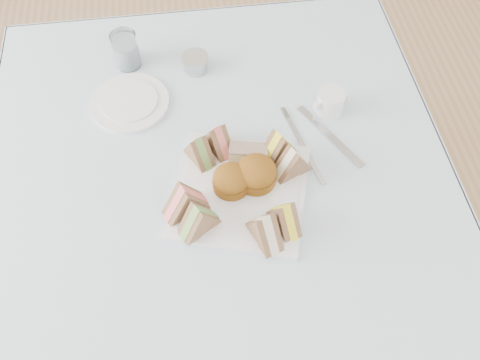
{
  "coord_description": "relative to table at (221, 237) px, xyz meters",
  "views": [
    {
      "loc": [
        -0.03,
        -0.65,
        1.66
      ],
      "look_at": [
        0.04,
        -0.09,
        0.8
      ],
      "focal_mm": 38.0,
      "sensor_mm": 36.0,
      "label": 1
    }
  ],
  "objects": [
    {
      "name": "sandwich_br_b",
      "position": [
        0.13,
        -0.02,
        0.43
      ],
      "size": [
        0.1,
        0.08,
        0.08
      ],
      "primitive_type": null,
      "rotation": [
        0.0,
        0.0,
        -2.63
      ],
      "color": "#9E755C",
      "rests_on": "serving_plate"
    },
    {
      "name": "table",
      "position": [
        0.0,
        0.0,
        0.0
      ],
      "size": [
        0.9,
        0.9,
        0.74
      ],
      "primitive_type": "cube",
      "color": "brown",
      "rests_on": "floor"
    },
    {
      "name": "sandwich_br_a",
      "position": [
        0.15,
        -0.06,
        0.43
      ],
      "size": [
        0.09,
        0.07,
        0.08
      ],
      "primitive_type": null,
      "rotation": [
        0.0,
        0.0,
        -2.73
      ],
      "color": "#9E755C",
      "rests_on": "serving_plate"
    },
    {
      "name": "creamer_jug",
      "position": [
        0.28,
        0.11,
        0.4
      ],
      "size": [
        0.09,
        0.09,
        0.06
      ],
      "primitive_type": "cylinder",
      "rotation": [
        0.0,
        0.0,
        0.42
      ],
      "color": "white",
      "rests_on": "tablecloth"
    },
    {
      "name": "scone_left",
      "position": [
        0.02,
        -0.08,
        0.41
      ],
      "size": [
        0.09,
        0.09,
        0.05
      ],
      "primitive_type": "cylinder",
      "rotation": [
        0.0,
        0.0,
        -0.16
      ],
      "color": "brown",
      "rests_on": "serving_plate"
    },
    {
      "name": "tablecloth",
      "position": [
        0.0,
        0.0,
        0.37
      ],
      "size": [
        1.02,
        1.02,
        0.01
      ],
      "primitive_type": "cube",
      "color": "silver",
      "rests_on": "table"
    },
    {
      "name": "pastry_slice",
      "position": [
        0.07,
        -0.01,
        0.41
      ],
      "size": [
        0.09,
        0.05,
        0.04
      ],
      "primitive_type": "cube",
      "rotation": [
        0.0,
        0.0,
        -0.22
      ],
      "color": "#CFC287",
      "rests_on": "serving_plate"
    },
    {
      "name": "sandwich_bl_a",
      "position": [
        -0.04,
        -0.0,
        0.42
      ],
      "size": [
        0.07,
        0.09,
        0.07
      ],
      "primitive_type": null,
      "rotation": [
        0.0,
        0.0,
        2.05
      ],
      "color": "#9E755C",
      "rests_on": "serving_plate"
    },
    {
      "name": "sandwich_bl_b",
      "position": [
        0.01,
        0.02,
        0.42
      ],
      "size": [
        0.07,
        0.09,
        0.07
      ],
      "primitive_type": null,
      "rotation": [
        0.0,
        0.0,
        2.03
      ],
      "color": "#9E755C",
      "rests_on": "serving_plate"
    },
    {
      "name": "sandwich_fl_b",
      "position": [
        -0.05,
        -0.17,
        0.43
      ],
      "size": [
        0.09,
        0.08,
        0.08
      ],
      "primitive_type": null,
      "rotation": [
        0.0,
        0.0,
        0.54
      ],
      "color": "#9E755C",
      "rests_on": "serving_plate"
    },
    {
      "name": "serving_plate",
      "position": [
        0.04,
        -0.09,
        0.38
      ],
      "size": [
        0.34,
        0.34,
        0.01
      ],
      "primitive_type": "cube",
      "rotation": [
        0.0,
        0.0,
        -0.3
      ],
      "color": "white",
      "rests_on": "tablecloth"
    },
    {
      "name": "knife",
      "position": [
        0.26,
        0.03,
        0.38
      ],
      "size": [
        0.12,
        0.19,
        0.0
      ],
      "primitive_type": "cube",
      "rotation": [
        0.0,
        0.0,
        0.5
      ],
      "color": "#B2B2B3",
      "rests_on": "tablecloth"
    },
    {
      "name": "scone_right",
      "position": [
        0.08,
        -0.07,
        0.42
      ],
      "size": [
        0.1,
        0.1,
        0.06
      ],
      "primitive_type": "cylinder",
      "rotation": [
        0.0,
        0.0,
        -0.13
      ],
      "color": "brown",
      "rests_on": "serving_plate"
    },
    {
      "name": "sandwich_fl_a",
      "position": [
        -0.07,
        -0.12,
        0.43
      ],
      "size": [
        0.1,
        0.08,
        0.08
      ],
      "primitive_type": null,
      "rotation": [
        0.0,
        0.0,
        0.39
      ],
      "color": "#9E755C",
      "rests_on": "serving_plate"
    },
    {
      "name": "fork",
      "position": [
        0.2,
        -0.0,
        0.38
      ],
      "size": [
        0.05,
        0.19,
        0.0
      ],
      "primitive_type": "cube",
      "rotation": [
        0.0,
        0.0,
        0.22
      ],
      "color": "#B2B2B3",
      "rests_on": "tablecloth"
    },
    {
      "name": "side_plate",
      "position": [
        -0.18,
        0.19,
        0.38
      ],
      "size": [
        0.22,
        0.22,
        0.01
      ],
      "primitive_type": "cylinder",
      "rotation": [
        0.0,
        0.0,
        0.19
      ],
      "color": "white",
      "rests_on": "tablecloth"
    },
    {
      "name": "sandwich_fr_b",
      "position": [
        0.07,
        -0.21,
        0.43
      ],
      "size": [
        0.07,
        0.1,
        0.08
      ],
      "primitive_type": null,
      "rotation": [
        0.0,
        0.0,
        -1.2
      ],
      "color": "#9E755C",
      "rests_on": "serving_plate"
    },
    {
      "name": "tea_strainer",
      "position": [
        -0.02,
        0.28,
        0.39
      ],
      "size": [
        0.08,
        0.08,
        0.04
      ],
      "primitive_type": "cylinder",
      "rotation": [
        0.0,
        0.0,
        -0.16
      ],
      "color": "#B2B2B3",
      "rests_on": "tablecloth"
    },
    {
      "name": "sandwich_fr_a",
      "position": [
        0.12,
        -0.18,
        0.42
      ],
      "size": [
        0.07,
        0.09,
        0.07
      ],
      "primitive_type": null,
      "rotation": [
        0.0,
        0.0,
        -1.2
      ],
      "color": "#9E755C",
      "rests_on": "serving_plate"
    },
    {
      "name": "floor",
      "position": [
        0.0,
        0.0,
        -0.37
      ],
      "size": [
        4.0,
        4.0,
        0.0
      ],
      "primitive_type": "plane",
      "color": "#9E7751",
      "rests_on": "ground"
    },
    {
      "name": "water_glass",
      "position": [
        -0.19,
        0.32,
        0.42
      ],
      "size": [
        0.07,
        0.07,
        0.09
      ],
      "primitive_type": "cylinder",
      "rotation": [
        0.0,
        0.0,
        0.04
      ],
      "color": "white",
      "rests_on": "tablecloth"
    }
  ]
}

